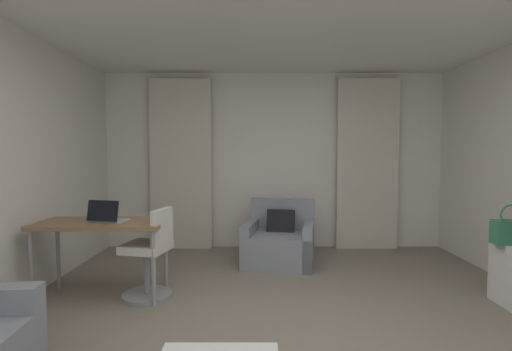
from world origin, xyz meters
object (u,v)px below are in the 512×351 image
Objects in this scene: armchair at (278,242)px; desk_chair at (149,258)px; desk at (100,229)px; laptop at (106,217)px; handbag_primary at (508,231)px.

armchair is 1.80m from desk_chair.
laptop is at bearing -17.65° from desk.
laptop is (-1.75, -1.19, 0.53)m from armchair.
armchair is 1.14× the size of desk_chair.
handbag_primary is at bearing -3.14° from desk_chair.
desk_chair is at bearing 176.86° from handbag_primary.
desk is 1.40× the size of desk_chair.
desk is at bearing 176.76° from handbag_primary.
desk is at bearing -147.25° from armchair.
desk_chair is 0.58m from laptop.
laptop is (-0.41, 0.01, 0.40)m from desk_chair.
handbag_primary reaches higher than desk.
armchair is 2.18m from laptop.
laptop is at bearing 178.20° from desk_chair.
handbag_primary reaches higher than armchair.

